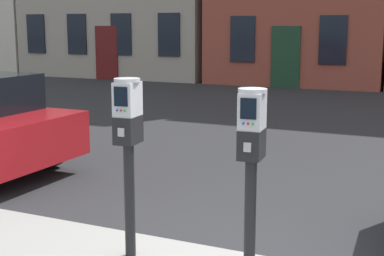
% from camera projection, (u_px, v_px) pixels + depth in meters
% --- Properties ---
extents(parking_meter_near_kerb, '(0.23, 0.26, 1.54)m').
position_uv_depth(parking_meter_near_kerb, '(128.00, 136.00, 4.60)').
color(parking_meter_near_kerb, black).
rests_on(parking_meter_near_kerb, sidewalk_slab).
extents(parking_meter_twin_adjacent, '(0.23, 0.26, 1.51)m').
position_uv_depth(parking_meter_twin_adjacent, '(251.00, 150.00, 4.16)').
color(parking_meter_twin_adjacent, black).
rests_on(parking_meter_twin_adjacent, sidewalk_slab).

